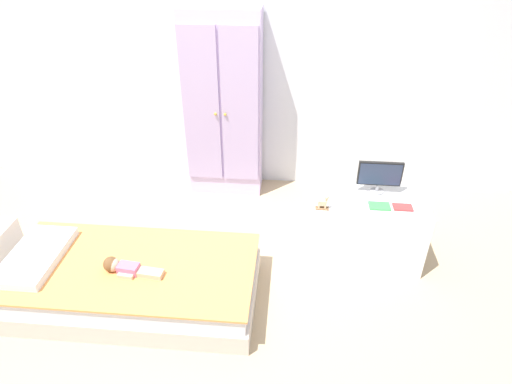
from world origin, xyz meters
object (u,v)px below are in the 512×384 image
(bed, at_px, (132,281))
(tv_stand, at_px, (363,227))
(doll, at_px, (122,267))
(book_green, at_px, (379,206))
(book_red, at_px, (403,207))
(rocking_horse_toy, at_px, (324,203))
(wardrobe, at_px, (223,107))
(tv_monitor, at_px, (380,175))

(bed, xyz_separation_m, tv_stand, (1.57, 0.59, 0.12))
(doll, distance_m, book_green, 1.74)
(book_green, distance_m, book_red, 0.16)
(doll, relative_size, rocking_horse_toy, 3.58)
(wardrobe, xyz_separation_m, tv_stand, (1.15, -0.86, -0.55))
(wardrobe, bearing_deg, book_green, -38.69)
(tv_monitor, relative_size, book_red, 2.38)
(tv_monitor, distance_m, book_red, 0.28)
(wardrobe, distance_m, tv_stand, 1.54)
(tv_monitor, xyz_separation_m, book_green, (-0.01, -0.19, -0.13))
(rocking_horse_toy, bearing_deg, tv_stand, 27.59)
(tv_stand, bearing_deg, book_green, -60.97)
(wardrobe, bearing_deg, tv_monitor, -32.53)
(tv_stand, xyz_separation_m, tv_monitor, (0.07, 0.08, 0.40))
(doll, distance_m, tv_stand, 1.71)
(bed, distance_m, book_red, 1.88)
(tv_stand, relative_size, tv_monitor, 2.64)
(rocking_horse_toy, bearing_deg, bed, -161.45)
(bed, xyz_separation_m, doll, (-0.02, -0.06, 0.18))
(tv_stand, bearing_deg, doll, -157.77)
(bed, xyz_separation_m, wardrobe, (0.41, 1.45, 0.67))
(rocking_horse_toy, relative_size, book_green, 0.76)
(doll, xyz_separation_m, wardrobe, (0.43, 1.51, 0.49))
(doll, bearing_deg, tv_stand, 22.23)
(rocking_horse_toy, height_order, book_green, rocking_horse_toy)
(book_green, bearing_deg, tv_stand, 119.03)
(book_red, bearing_deg, wardrobe, 144.62)
(bed, bearing_deg, tv_stand, 20.51)
(tv_stand, relative_size, book_green, 5.65)
(rocking_horse_toy, distance_m, book_red, 0.54)
(book_green, bearing_deg, bed, -163.67)
(tv_monitor, distance_m, book_green, 0.23)
(tv_monitor, bearing_deg, bed, -157.77)
(book_red, bearing_deg, book_green, 180.00)
(tv_stand, distance_m, book_green, 0.29)
(tv_stand, distance_m, tv_monitor, 0.41)
(tv_stand, height_order, book_green, book_green)
(doll, distance_m, book_red, 1.89)
(book_red, bearing_deg, tv_stand, 153.14)
(bed, xyz_separation_m, rocking_horse_toy, (1.24, 0.42, 0.42))
(book_red, bearing_deg, doll, -163.35)
(wardrobe, xyz_separation_m, rocking_horse_toy, (0.83, -1.03, -0.24))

